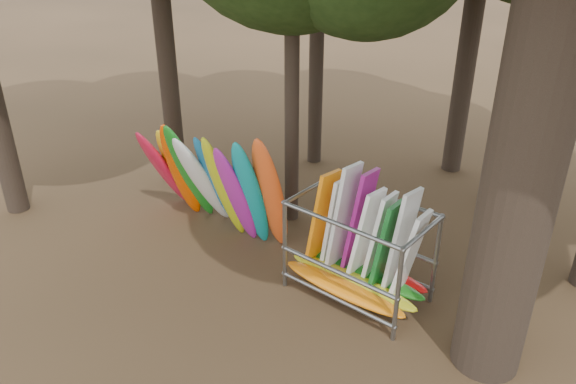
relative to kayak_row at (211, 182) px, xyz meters
The scene contains 3 objects.
ground 2.83m from the kayak_row, 17.94° to the right, with size 120.00×120.00×0.00m, color #47331E.
kayak_row is the anchor object (origin of this frame).
storage_rack 4.16m from the kayak_row, ahead, with size 3.03×1.54×2.82m.
Camera 1 is at (6.80, -7.35, 7.32)m, focal length 35.00 mm.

